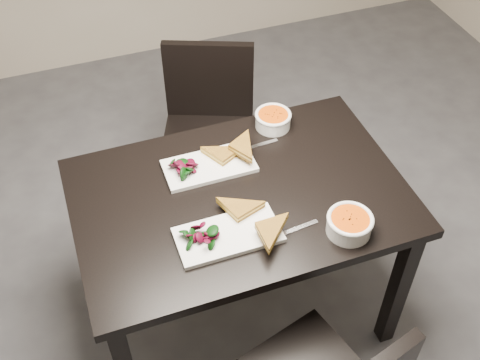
{
  "coord_description": "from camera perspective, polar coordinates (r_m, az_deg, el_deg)",
  "views": [
    {
      "loc": [
        -0.33,
        -1.06,
        2.32
      ],
      "look_at": [
        0.17,
        0.33,
        0.82
      ],
      "focal_mm": 44.54,
      "sensor_mm": 36.0,
      "label": 1
    }
  ],
  "objects": [
    {
      "name": "plate_near",
      "position": [
        2.01,
        -1.14,
        -5.29
      ],
      "size": [
        0.35,
        0.18,
        0.02
      ],
      "primitive_type": "cube",
      "color": "white",
      "rests_on": "table"
    },
    {
      "name": "salad_near",
      "position": [
        1.97,
        -3.92,
        -5.43
      ],
      "size": [
        0.11,
        0.1,
        0.05
      ],
      "primitive_type": null,
      "color": "black",
      "rests_on": "plate_near"
    },
    {
      "name": "plate_far",
      "position": [
        2.24,
        -2.97,
        1.35
      ],
      "size": [
        0.34,
        0.17,
        0.02
      ],
      "primitive_type": "cube",
      "color": "white",
      "rests_on": "table"
    },
    {
      "name": "sandwich_near",
      "position": [
        2.01,
        0.46,
        -3.82
      ],
      "size": [
        0.21,
        0.18,
        0.06
      ],
      "primitive_type": null,
      "rotation": [
        0.0,
        0.0,
        0.33
      ],
      "color": "#A77A23",
      "rests_on": "plate_near"
    },
    {
      "name": "table",
      "position": [
        2.22,
        0.0,
        -3.05
      ],
      "size": [
        1.2,
        0.8,
        0.75
      ],
      "color": "black",
      "rests_on": "ground"
    },
    {
      "name": "cutlery_near",
      "position": [
        2.05,
        5.23,
        -4.75
      ],
      "size": [
        0.18,
        0.03,
        0.0
      ],
      "primitive_type": "cube",
      "rotation": [
        0.0,
        0.0,
        0.1
      ],
      "color": "silver",
      "rests_on": "table"
    },
    {
      "name": "cutlery_far",
      "position": [
        2.33,
        1.59,
        3.29
      ],
      "size": [
        0.18,
        0.03,
        0.0
      ],
      "primitive_type": "cube",
      "rotation": [
        0.0,
        0.0,
        0.06
      ],
      "color": "silver",
      "rests_on": "table"
    },
    {
      "name": "soup_bowl_near",
      "position": [
        2.04,
        10.45,
        -4.11
      ],
      "size": [
        0.16,
        0.16,
        0.07
      ],
      "color": "white",
      "rests_on": "table"
    },
    {
      "name": "chair_far",
      "position": [
        2.86,
        -3.03,
        5.54
      ],
      "size": [
        0.55,
        0.55,
        0.85
      ],
      "rotation": [
        0.0,
        0.0,
        -0.38
      ],
      "color": "black",
      "rests_on": "ground"
    },
    {
      "name": "salad_far",
      "position": [
        2.2,
        -5.48,
        1.33
      ],
      "size": [
        0.11,
        0.1,
        0.05
      ],
      "primitive_type": null,
      "color": "black",
      "rests_on": "plate_far"
    },
    {
      "name": "sandwich_far",
      "position": [
        2.22,
        -1.29,
        2.16
      ],
      "size": [
        0.21,
        0.19,
        0.06
      ],
      "primitive_type": null,
      "rotation": [
        0.0,
        0.0,
        0.48
      ],
      "color": "#A77A23",
      "rests_on": "plate_far"
    },
    {
      "name": "soup_bowl_far",
      "position": [
        2.41,
        3.18,
        5.86
      ],
      "size": [
        0.15,
        0.15,
        0.07
      ],
      "color": "white",
      "rests_on": "table"
    }
  ]
}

